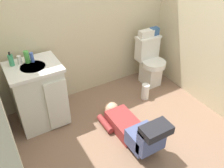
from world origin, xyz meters
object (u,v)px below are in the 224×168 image
Objects in this scene: soap_dispenser at (11,60)px; paper_towel_roll at (145,92)px; vanity_cabinet at (39,94)px; tissue_box at (146,34)px; bottle_blue at (32,57)px; toilet at (150,62)px; toiletry_bag at (154,31)px; faucet at (28,57)px; bottle_white at (19,60)px; bottle_green at (27,57)px; person_plumber at (133,129)px.

soap_dispenser reaches higher than paper_towel_roll.
tissue_box reaches higher than vanity_cabinet.
bottle_blue reaches higher than vanity_cabinet.
toiletry_bag is (0.10, 0.09, 0.44)m from toilet.
faucet is (-0.00, 0.15, 0.45)m from vanity_cabinet.
bottle_green reaches higher than bottle_white.
tissue_box is 1.86m from soap_dispenser.
bottle_green is at bearing 177.64° from toilet.
faucet reaches higher than toiletry_bag.
vanity_cabinet is 5.67× the size of bottle_green.
person_plumber is 1.45m from tissue_box.
toilet is at bearing 44.58° from person_plumber.
bottle_green is at bearing -8.76° from soap_dispenser.
toilet is at bearing -139.23° from toiletry_bag.
faucet is at bearing 162.85° from paper_towel_roll.
person_plumber is 10.61× the size of bottle_white.
bottle_green is at bearing 164.78° from paper_towel_roll.
person_plumber is 4.84× the size of tissue_box.
paper_towel_roll is (0.60, 0.57, -0.06)m from person_plumber.
bottle_blue is at bearing 164.74° from paper_towel_roll.
person_plumber is 1.46m from bottle_green.
tissue_box is 0.84m from paper_towel_roll.
toiletry_bag is at bearing 1.01° from bottle_blue.
faucet is at bearing 91.31° from vanity_cabinet.
toilet is 6.39× the size of bottle_blue.
vanity_cabinet is 8.20× the size of faucet.
vanity_cabinet is 4.94× the size of soap_dispenser.
toiletry_bag is (0.15, 0.00, 0.01)m from tissue_box.
person_plumber is at bearing -135.42° from toilet.
soap_dispenser reaches higher than toiletry_bag.
faucet reaches higher than vanity_cabinet.
person_plumber reaches higher than paper_towel_roll.
bottle_blue is (0.05, -0.01, -0.01)m from bottle_green.
bottle_green is at bearing -179.42° from toiletry_bag.
toiletry_bag is 1.06× the size of bottle_blue.
soap_dispenser reaches higher than bottle_blue.
toiletry_bag is 1.79m from bottle_blue.
tissue_box is at bearing -0.22° from soap_dispenser.
toiletry_bag reaches higher than vanity_cabinet.
tissue_box is 1.78m from bottle_white.
bottle_white is 0.09m from bottle_green.
bottle_green is (-1.84, -0.02, 0.09)m from toiletry_bag.
soap_dispenser reaches higher than bottle_white.
bottle_green reaches higher than toiletry_bag.
vanity_cabinet is 1.86m from toiletry_bag.
toilet is at bearing 0.95° from vanity_cabinet.
bottle_white is (-1.82, 0.09, 0.50)m from toilet.
paper_towel_roll is at bearing -133.20° from toilet.
soap_dispenser reaches higher than vanity_cabinet.
person_plumber is 9.08× the size of bottle_blue.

